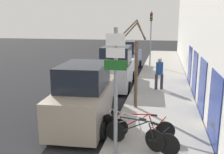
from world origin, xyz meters
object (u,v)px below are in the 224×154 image
(bicycle_1, at_px, (131,130))
(parked_car_0, at_px, (85,96))
(bicycle_2, at_px, (142,127))
(traffic_light, at_px, (151,31))
(signpost, at_px, (116,87))
(parked_car_1, at_px, (117,69))
(bicycle_0, at_px, (140,136))
(street_tree, at_px, (136,66))
(parked_car_2, at_px, (127,57))
(pedestrian_near, at_px, (159,71))

(bicycle_1, relative_size, parked_car_0, 0.46)
(bicycle_2, height_order, traffic_light, traffic_light)
(parked_car_0, bearing_deg, signpost, -59.02)
(signpost, relative_size, parked_car_1, 0.75)
(bicycle_1, bearing_deg, bicycle_0, -104.92)
(parked_car_1, bearing_deg, parked_car_0, -93.79)
(street_tree, bearing_deg, bicycle_2, -79.29)
(bicycle_2, xyz_separation_m, traffic_light, (-0.58, 13.71, 2.52))
(bicycle_2, xyz_separation_m, parked_car_2, (-2.35, 12.28, 0.55))
(street_tree, bearing_deg, traffic_light, 90.05)
(bicycle_2, relative_size, street_tree, 0.55)
(street_tree, bearing_deg, pedestrian_near, 73.46)
(parked_car_0, relative_size, pedestrian_near, 2.68)
(signpost, xyz_separation_m, bicycle_1, (0.31, 0.82, -1.56))
(bicycle_2, distance_m, parked_car_1, 7.17)
(signpost, height_order, bicycle_1, signpost)
(bicycle_0, bearing_deg, signpost, 145.67)
(signpost, distance_m, traffic_light, 14.90)
(bicycle_0, height_order, traffic_light, traffic_light)
(bicycle_0, bearing_deg, pedestrian_near, 15.40)
(signpost, distance_m, parked_car_1, 8.19)
(parked_car_2, xyz_separation_m, traffic_light, (1.77, 1.43, 1.97))
(signpost, xyz_separation_m, parked_car_2, (-1.73, 13.44, -1.04))
(bicycle_1, height_order, parked_car_1, parked_car_1)
(parked_car_0, height_order, street_tree, street_tree)
(parked_car_0, height_order, traffic_light, traffic_light)
(bicycle_0, relative_size, parked_car_2, 0.49)
(parked_car_1, bearing_deg, bicycle_0, -76.40)
(bicycle_0, xyz_separation_m, parked_car_0, (-2.28, 1.86, 0.51))
(signpost, height_order, parked_car_1, signpost)
(signpost, relative_size, bicycle_1, 1.65)
(bicycle_0, distance_m, bicycle_2, 0.67)
(parked_car_0, bearing_deg, parked_car_2, 86.62)
(parked_car_2, bearing_deg, bicycle_1, -78.27)
(parked_car_0, bearing_deg, pedestrian_near, 58.29)
(parked_car_0, relative_size, parked_car_1, 1.00)
(street_tree, bearing_deg, bicycle_1, -85.68)
(bicycle_0, height_order, pedestrian_near, pedestrian_near)
(bicycle_1, distance_m, traffic_light, 14.27)
(bicycle_1, bearing_deg, signpost, -170.94)
(parked_car_2, distance_m, pedestrian_near, 6.69)
(signpost, relative_size, pedestrian_near, 2.01)
(bicycle_0, bearing_deg, parked_car_2, 28.72)
(signpost, bearing_deg, street_tree, 89.21)
(parked_car_0, bearing_deg, bicycle_0, -43.04)
(bicycle_1, xyz_separation_m, parked_car_2, (-2.04, 12.62, 0.52))
(bicycle_0, bearing_deg, bicycle_1, 63.67)
(bicycle_0, height_order, parked_car_2, parked_car_2)
(signpost, bearing_deg, bicycle_0, 37.32)
(bicycle_2, distance_m, parked_car_2, 12.52)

